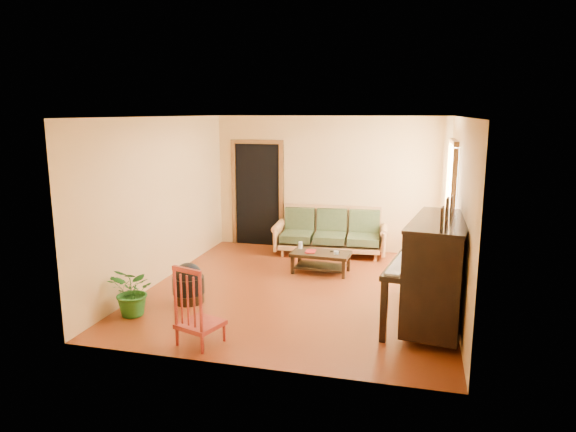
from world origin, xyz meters
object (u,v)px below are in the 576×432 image
(armchair, at_px, (424,272))
(footstool, at_px, (189,288))
(coffee_table, at_px, (321,262))
(ceramic_crock, at_px, (421,251))
(piano, at_px, (439,274))
(sofa, at_px, (330,232))
(red_chair, at_px, (200,304))
(potted_plant, at_px, (134,291))

(armchair, height_order, footstool, armchair)
(armchair, distance_m, footstool, 3.38)
(coffee_table, xyz_separation_m, ceramic_crock, (1.64, 1.34, -0.04))
(ceramic_crock, bearing_deg, coffee_table, -140.74)
(piano, xyz_separation_m, ceramic_crock, (-0.19, 3.20, -0.56))
(sofa, relative_size, armchair, 2.56)
(sofa, xyz_separation_m, piano, (1.87, -3.01, 0.25))
(sofa, bearing_deg, red_chair, -104.99)
(ceramic_crock, relative_size, potted_plant, 0.41)
(coffee_table, height_order, footstool, footstool)
(red_chair, xyz_separation_m, potted_plant, (-1.20, 0.56, -0.14))
(armchair, height_order, red_chair, red_chair)
(sofa, distance_m, potted_plant, 4.13)
(sofa, height_order, footstool, sofa)
(piano, distance_m, potted_plant, 3.94)
(coffee_table, bearing_deg, armchair, -27.90)
(piano, xyz_separation_m, potted_plant, (-3.88, -0.60, -0.36))
(piano, bearing_deg, potted_plant, -162.31)
(piano, bearing_deg, armchair, 107.81)
(coffee_table, bearing_deg, ceramic_crock, 39.26)
(piano, relative_size, ceramic_crock, 5.67)
(ceramic_crock, bearing_deg, footstool, -135.38)
(piano, bearing_deg, sofa, 130.79)
(footstool, bearing_deg, armchair, 16.12)
(armchair, bearing_deg, red_chair, -141.51)
(sofa, relative_size, potted_plant, 3.08)
(footstool, bearing_deg, piano, -0.62)
(coffee_table, bearing_deg, footstool, -130.68)
(piano, height_order, ceramic_crock, piano)
(sofa, distance_m, piano, 3.55)
(red_chair, bearing_deg, footstool, 139.11)
(potted_plant, bearing_deg, piano, 8.71)
(coffee_table, relative_size, potted_plant, 1.44)
(potted_plant, bearing_deg, sofa, 60.79)
(sofa, bearing_deg, footstool, -121.11)
(armchair, distance_m, piano, 1.03)
(armchair, xyz_separation_m, red_chair, (-2.53, -2.13, 0.08))
(piano, bearing_deg, coffee_table, 143.44)
(potted_plant, bearing_deg, coffee_table, 50.08)
(armchair, xyz_separation_m, footstool, (-3.24, -0.94, -0.19))
(coffee_table, relative_size, ceramic_crock, 3.50)
(footstool, bearing_deg, potted_plant, -127.62)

